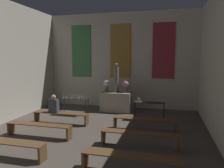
{
  "coord_description": "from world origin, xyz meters",
  "views": [
    {
      "loc": [
        2.39,
        -1.13,
        2.57
      ],
      "look_at": [
        0.0,
        8.2,
        1.43
      ],
      "focal_mm": 35.0,
      "sensor_mm": 36.0,
      "label": 1
    }
  ],
  "objects_px": {
    "pew_third_right": "(139,136)",
    "pew_back_left": "(61,115)",
    "pew_second_left": "(6,145)",
    "pew_third_left": "(39,127)",
    "pew_second_right": "(130,160)",
    "flower_vase_left": "(107,85)",
    "altar": "(116,102)",
    "flower_vase_right": "(126,85)",
    "person_seated": "(54,105)",
    "candle_rack_left": "(74,101)",
    "statue": "(116,79)",
    "pew_back_right": "(144,121)",
    "candle_rack_right": "(149,105)"
  },
  "relations": [
    {
      "from": "candle_rack_right",
      "to": "pew_third_right",
      "type": "xyz_separation_m",
      "value": [
        -0.04,
        -2.91,
        -0.32
      ]
    },
    {
      "from": "pew_back_right",
      "to": "flower_vase_left",
      "type": "bearing_deg",
      "value": 129.94
    },
    {
      "from": "statue",
      "to": "pew_second_left",
      "type": "xyz_separation_m",
      "value": [
        -1.64,
        -5.56,
        -1.27
      ]
    },
    {
      "from": "candle_rack_right",
      "to": "pew_back_right",
      "type": "distance_m",
      "value": 1.43
    },
    {
      "from": "pew_third_right",
      "to": "altar",
      "type": "bearing_deg",
      "value": 112.05
    },
    {
      "from": "pew_third_left",
      "to": "pew_second_right",
      "type": "bearing_deg",
      "value": -24.92
    },
    {
      "from": "flower_vase_right",
      "to": "pew_second_left",
      "type": "xyz_separation_m",
      "value": [
        -2.11,
        -5.56,
        -0.95
      ]
    },
    {
      "from": "pew_third_right",
      "to": "pew_back_left",
      "type": "relative_size",
      "value": 1.0
    },
    {
      "from": "pew_third_left",
      "to": "flower_vase_right",
      "type": "bearing_deg",
      "value": 62.42
    },
    {
      "from": "pew_second_left",
      "to": "pew_third_right",
      "type": "xyz_separation_m",
      "value": [
        3.27,
        1.52,
        0.0
      ]
    },
    {
      "from": "flower_vase_right",
      "to": "pew_second_left",
      "type": "height_order",
      "value": "flower_vase_right"
    },
    {
      "from": "pew_second_right",
      "to": "person_seated",
      "type": "relative_size",
      "value": 3.13
    },
    {
      "from": "candle_rack_right",
      "to": "person_seated",
      "type": "bearing_deg",
      "value": -158.92
    },
    {
      "from": "pew_second_left",
      "to": "pew_third_right",
      "type": "distance_m",
      "value": 3.61
    },
    {
      "from": "statue",
      "to": "candle_rack_left",
      "type": "bearing_deg",
      "value": -146.04
    },
    {
      "from": "flower_vase_left",
      "to": "pew_third_left",
      "type": "bearing_deg",
      "value": -106.05
    },
    {
      "from": "pew_third_left",
      "to": "person_seated",
      "type": "height_order",
      "value": "person_seated"
    },
    {
      "from": "altar",
      "to": "candle_rack_right",
      "type": "distance_m",
      "value": 2.03
    },
    {
      "from": "flower_vase_left",
      "to": "pew_second_right",
      "type": "height_order",
      "value": "flower_vase_left"
    },
    {
      "from": "pew_third_left",
      "to": "pew_third_right",
      "type": "relative_size",
      "value": 1.0
    },
    {
      "from": "flower_vase_right",
      "to": "pew_back_right",
      "type": "height_order",
      "value": "flower_vase_right"
    },
    {
      "from": "candle_rack_left",
      "to": "flower_vase_right",
      "type": "bearing_deg",
      "value": 27.7
    },
    {
      "from": "flower_vase_left",
      "to": "pew_second_left",
      "type": "bearing_deg",
      "value": -101.81
    },
    {
      "from": "pew_second_left",
      "to": "pew_third_left",
      "type": "height_order",
      "value": "same"
    },
    {
      "from": "candle_rack_left",
      "to": "person_seated",
      "type": "distance_m",
      "value": 1.42
    },
    {
      "from": "flower_vase_left",
      "to": "flower_vase_right",
      "type": "height_order",
      "value": "same"
    },
    {
      "from": "pew_back_right",
      "to": "person_seated",
      "type": "distance_m",
      "value": 3.59
    },
    {
      "from": "altar",
      "to": "pew_second_right",
      "type": "relative_size",
      "value": 0.66
    },
    {
      "from": "pew_second_left",
      "to": "person_seated",
      "type": "bearing_deg",
      "value": 95.59
    },
    {
      "from": "altar",
      "to": "flower_vase_right",
      "type": "bearing_deg",
      "value": -0.0
    },
    {
      "from": "flower_vase_right",
      "to": "pew_back_right",
      "type": "bearing_deg",
      "value": -65.23
    },
    {
      "from": "statue",
      "to": "pew_second_left",
      "type": "height_order",
      "value": "statue"
    },
    {
      "from": "flower_vase_right",
      "to": "person_seated",
      "type": "xyz_separation_m",
      "value": [
        -2.41,
        -2.52,
        -0.54
      ]
    },
    {
      "from": "statue",
      "to": "flower_vase_left",
      "type": "distance_m",
      "value": 0.57
    },
    {
      "from": "statue",
      "to": "pew_back_left",
      "type": "bearing_deg",
      "value": -123.0
    },
    {
      "from": "flower_vase_left",
      "to": "statue",
      "type": "bearing_deg",
      "value": 0.0
    },
    {
      "from": "pew_second_right",
      "to": "flower_vase_left",
      "type": "bearing_deg",
      "value": 110.78
    },
    {
      "from": "pew_second_left",
      "to": "pew_back_right",
      "type": "relative_size",
      "value": 1.0
    },
    {
      "from": "candle_rack_right",
      "to": "pew_third_right",
      "type": "relative_size",
      "value": 0.57
    },
    {
      "from": "flower_vase_right",
      "to": "candle_rack_right",
      "type": "xyz_separation_m",
      "value": [
        1.2,
        -1.13,
        -0.63
      ]
    },
    {
      "from": "flower_vase_left",
      "to": "candle_rack_right",
      "type": "relative_size",
      "value": 0.44
    },
    {
      "from": "flower_vase_left",
      "to": "pew_back_left",
      "type": "height_order",
      "value": "flower_vase_left"
    },
    {
      "from": "flower_vase_left",
      "to": "pew_back_right",
      "type": "relative_size",
      "value": 0.25
    },
    {
      "from": "pew_second_right",
      "to": "pew_back_left",
      "type": "bearing_deg",
      "value": 137.1
    },
    {
      "from": "flower_vase_left",
      "to": "pew_second_left",
      "type": "relative_size",
      "value": 0.25
    },
    {
      "from": "pew_third_left",
      "to": "person_seated",
      "type": "bearing_deg",
      "value": 101.08
    },
    {
      "from": "candle_rack_left",
      "to": "pew_second_left",
      "type": "distance_m",
      "value": 4.44
    },
    {
      "from": "altar",
      "to": "pew_second_right",
      "type": "height_order",
      "value": "altar"
    },
    {
      "from": "candle_rack_left",
      "to": "person_seated",
      "type": "bearing_deg",
      "value": -100.49
    },
    {
      "from": "flower_vase_right",
      "to": "pew_third_right",
      "type": "height_order",
      "value": "flower_vase_right"
    }
  ]
}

